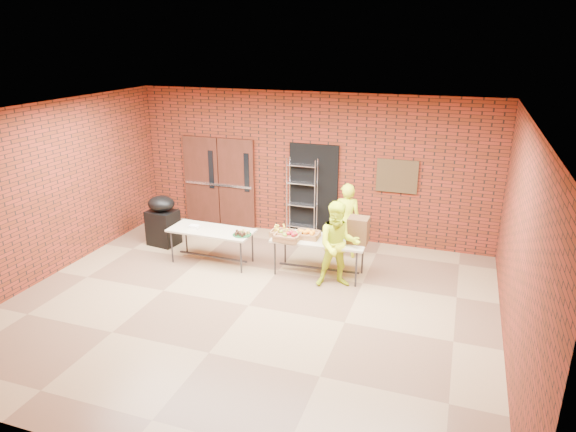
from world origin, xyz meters
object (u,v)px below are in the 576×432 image
object	(u,v)px
wire_rack	(302,198)
table_left	(212,232)
volunteer_man	(338,245)
coffee_dispenser	(358,230)
volunteer_woman	(346,221)
table_right	(319,242)
covered_grill	(163,220)

from	to	relation	value
wire_rack	table_left	xyz separation A→B (m)	(-1.26, -1.92, -0.26)
wire_rack	volunteer_man	xyz separation A→B (m)	(1.34, -2.10, -0.11)
table_left	coffee_dispenser	size ratio (longest dim) A/B	3.54
volunteer_woman	table_right	bearing A→B (deg)	61.78
table_left	table_right	xyz separation A→B (m)	(2.16, 0.16, 0.02)
table_left	volunteer_man	world-z (taller)	volunteer_man
wire_rack	volunteer_man	world-z (taller)	wire_rack
wire_rack	volunteer_man	size ratio (longest dim) A/B	1.13
table_left	covered_grill	xyz separation A→B (m)	(-1.43, 0.50, -0.09)
table_left	coffee_dispenser	xyz separation A→B (m)	(2.87, 0.23, 0.32)
table_right	coffee_dispenser	world-z (taller)	coffee_dispenser
coffee_dispenser	volunteer_woman	size ratio (longest dim) A/B	0.31
table_left	covered_grill	world-z (taller)	covered_grill
table_right	wire_rack	bearing A→B (deg)	114.67
coffee_dispenser	volunteer_man	xyz separation A→B (m)	(-0.27, -0.41, -0.16)
coffee_dispenser	volunteer_woman	world-z (taller)	volunteer_woman
wire_rack	table_left	size ratio (longest dim) A/B	1.06
wire_rack	volunteer_woman	bearing A→B (deg)	-32.74
table_left	volunteer_man	distance (m)	2.62
coffee_dispenser	volunteer_man	size ratio (longest dim) A/B	0.30
table_left	volunteer_man	size ratio (longest dim) A/B	1.07
volunteer_woman	wire_rack	bearing A→B (deg)	-45.01
table_left	covered_grill	distance (m)	1.52
wire_rack	volunteer_woman	xyz separation A→B (m)	(1.18, -0.77, -0.12)
wire_rack	coffee_dispenser	xyz separation A→B (m)	(1.61, -1.69, 0.06)
table_left	volunteer_woman	world-z (taller)	volunteer_woman
wire_rack	table_left	world-z (taller)	wire_rack
wire_rack	volunteer_man	bearing A→B (deg)	-56.94
coffee_dispenser	volunteer_man	distance (m)	0.52
coffee_dispenser	volunteer_woman	distance (m)	1.02
table_right	covered_grill	distance (m)	3.61
covered_grill	volunteer_man	xyz separation A→B (m)	(4.04, -0.69, 0.25)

